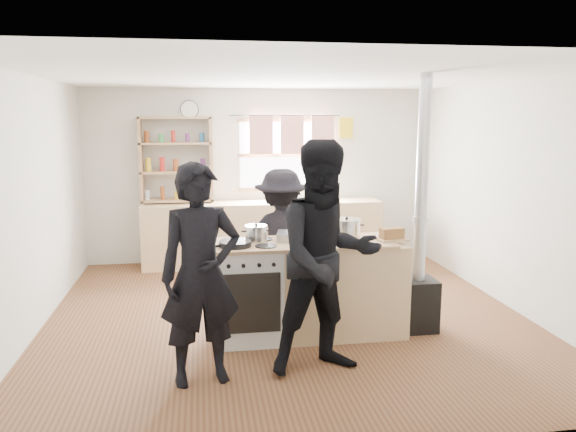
% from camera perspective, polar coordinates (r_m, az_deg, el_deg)
% --- Properties ---
extents(ground, '(5.00, 5.00, 0.01)m').
position_cam_1_polar(ground, '(6.10, -0.13, -10.12)').
color(ground, brown).
rests_on(ground, ground).
extents(back_counter, '(3.40, 0.55, 0.90)m').
position_cam_1_polar(back_counter, '(8.09, -2.54, -1.72)').
color(back_counter, '#D4B07F').
rests_on(back_counter, ground).
extents(shelving_unit, '(1.00, 0.28, 1.20)m').
position_cam_1_polar(shelving_unit, '(8.02, -11.28, 5.67)').
color(shelving_unit, tan).
rests_on(shelving_unit, back_counter).
extents(thermos, '(0.10, 0.10, 0.34)m').
position_cam_1_polar(thermos, '(8.09, 2.05, 2.72)').
color(thermos, silver).
rests_on(thermos, back_counter).
extents(cooking_island, '(1.97, 0.64, 0.93)m').
position_cam_1_polar(cooking_island, '(5.46, 2.27, -7.34)').
color(cooking_island, white).
rests_on(cooking_island, ground).
extents(skillet_greens, '(0.39, 0.39, 0.05)m').
position_cam_1_polar(skillet_greens, '(5.14, -5.39, -2.79)').
color(skillet_greens, black).
rests_on(skillet_greens, cooking_island).
extents(roast_tray, '(0.41, 0.34, 0.08)m').
position_cam_1_polar(roast_tray, '(5.38, 0.83, -2.01)').
color(roast_tray, silver).
rests_on(roast_tray, cooking_island).
extents(stockpot_stove, '(0.21, 0.21, 0.18)m').
position_cam_1_polar(stockpot_stove, '(5.33, -3.24, -1.76)').
color(stockpot_stove, silver).
rests_on(stockpot_stove, cooking_island).
extents(stockpot_counter, '(0.28, 0.28, 0.21)m').
position_cam_1_polar(stockpot_counter, '(5.50, 5.96, -1.26)').
color(stockpot_counter, silver).
rests_on(stockpot_counter, cooking_island).
extents(bread_board, '(0.31, 0.24, 0.12)m').
position_cam_1_polar(bread_board, '(5.45, 10.48, -1.92)').
color(bread_board, tan).
rests_on(bread_board, cooking_island).
extents(flue_heater, '(0.35, 0.35, 2.50)m').
position_cam_1_polar(flue_heater, '(5.68, 13.13, -5.01)').
color(flue_heater, black).
rests_on(flue_heater, ground).
extents(person_near_left, '(0.71, 0.54, 1.76)m').
position_cam_1_polar(person_near_left, '(4.45, -8.87, -5.92)').
color(person_near_left, black).
rests_on(person_near_left, ground).
extents(person_near_right, '(1.04, 0.87, 1.92)m').
position_cam_1_polar(person_near_right, '(4.58, 3.97, -4.34)').
color(person_near_right, black).
rests_on(person_near_right, ground).
extents(person_far, '(1.05, 0.68, 1.55)m').
position_cam_1_polar(person_far, '(6.13, -0.68, -2.42)').
color(person_far, black).
rests_on(person_far, ground).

